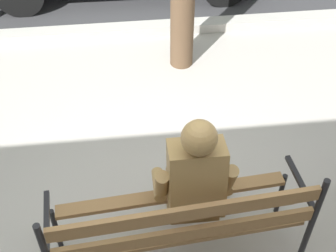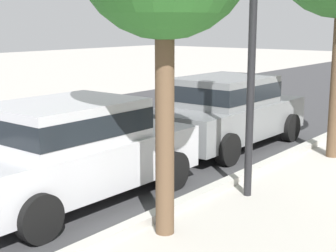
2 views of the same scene
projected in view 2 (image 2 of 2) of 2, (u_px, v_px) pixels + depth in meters
The scene contains 5 objects.
street_surface at pixel (128, 128), 13.34m from camera, with size 60.00×9.00×0.01m, color #38383A.
curb_stone at pixel (292, 153), 10.55m from camera, with size 60.00×0.20×0.12m, color #B2AFA8.
parked_car_silver at pixel (72, 148), 7.71m from camera, with size 4.13×1.98×1.56m.
parked_car_grey at pixel (227, 109), 11.15m from camera, with size 4.13×1.98×1.56m.
lamp_post at pixel (253, 32), 7.63m from camera, with size 0.32×0.32×3.90m.
Camera 2 is at (-9.65, -1.38, 2.69)m, focal length 54.64 mm.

